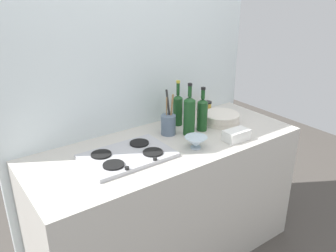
% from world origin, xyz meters
% --- Properties ---
extents(counter_block, '(1.80, 0.70, 0.90)m').
position_xyz_m(counter_block, '(0.00, 0.00, 0.45)').
color(counter_block, beige).
rests_on(counter_block, ground).
extents(backsplash_panel, '(1.90, 0.06, 2.42)m').
position_xyz_m(backsplash_panel, '(0.00, 0.38, 1.21)').
color(backsplash_panel, silver).
rests_on(backsplash_panel, ground).
extents(stovetop_hob, '(0.52, 0.34, 0.04)m').
position_xyz_m(stovetop_hob, '(-0.31, -0.02, 0.91)').
color(stovetop_hob, '#B2B2B7').
rests_on(stovetop_hob, counter_block).
extents(plate_stack, '(0.27, 0.26, 0.08)m').
position_xyz_m(plate_stack, '(0.51, 0.05, 0.94)').
color(plate_stack, silver).
rests_on(plate_stack, counter_block).
extents(wine_bottle_leftmost, '(0.08, 0.08, 0.36)m').
position_xyz_m(wine_bottle_leftmost, '(0.20, 0.03, 1.04)').
color(wine_bottle_leftmost, '#19471E').
rests_on(wine_bottle_leftmost, counter_block).
extents(wine_bottle_mid_left, '(0.07, 0.07, 0.33)m').
position_xyz_m(wine_bottle_mid_left, '(0.24, 0.21, 1.02)').
color(wine_bottle_mid_left, '#19471E').
rests_on(wine_bottle_mid_left, counter_block).
extents(wine_bottle_mid_right, '(0.07, 0.07, 0.31)m').
position_xyz_m(wine_bottle_mid_right, '(0.32, 0.04, 1.02)').
color(wine_bottle_mid_right, '#19471E').
rests_on(wine_bottle_mid_right, counter_block).
extents(mixing_bowl, '(0.14, 0.14, 0.08)m').
position_xyz_m(mixing_bowl, '(0.10, -0.16, 0.94)').
color(mixing_bowl, silver).
rests_on(mixing_bowl, counter_block).
extents(butter_dish, '(0.17, 0.11, 0.07)m').
position_xyz_m(butter_dish, '(0.39, -0.22, 0.93)').
color(butter_dish, white).
rests_on(butter_dish, counter_block).
extents(utensil_crock, '(0.10, 0.10, 0.31)m').
position_xyz_m(utensil_crock, '(0.09, 0.12, 0.98)').
color(utensil_crock, slate).
rests_on(utensil_crock, counter_block).
extents(condiment_jar_front, '(0.06, 0.06, 0.09)m').
position_xyz_m(condiment_jar_front, '(0.47, 0.22, 0.94)').
color(condiment_jar_front, '#C64C2D').
rests_on(condiment_jar_front, counter_block).
extents(condiment_jar_rear, '(0.07, 0.07, 0.10)m').
position_xyz_m(condiment_jar_rear, '(0.55, 0.25, 0.95)').
color(condiment_jar_rear, gold).
rests_on(condiment_jar_rear, counter_block).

